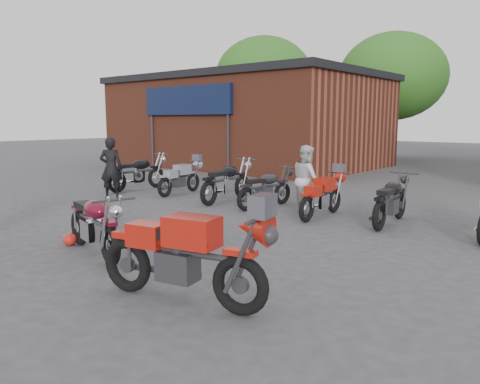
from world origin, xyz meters
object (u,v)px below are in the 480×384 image
Objects in this scene: row_bike_5 at (391,198)px; vintage_motorcycle at (94,220)px; person_light at (307,179)px; row_bike_3 at (266,186)px; row_bike_1 at (180,176)px; row_bike_4 at (322,194)px; helmet at (70,239)px; person_dark at (111,168)px; sportbike at (183,251)px; row_bike_0 at (138,171)px; row_bike_2 at (227,179)px.

vintage_motorcycle is at bearing 146.79° from row_bike_5.
person_light reaches higher than row_bike_3.
row_bike_1 is 0.98× the size of row_bike_4.
helmet is (-0.85, 0.05, -0.47)m from vintage_motorcycle.
row_bike_5 is (1.50, 0.26, 0.04)m from row_bike_4.
person_dark is at bearing 98.28° from row_bike_5.
helmet is at bearing 153.82° from row_bike_4.
person_light is 0.63m from row_bike_4.
row_bike_4 is at bearing 156.06° from person_dark.
row_bike_3 is (4.13, 1.66, -0.32)m from person_dark.
helmet is 5.46m from person_light.
row_bike_3 reaches higher than row_bike_1.
sportbike is at bearing 149.89° from person_light.
row_bike_0 is 3.51m from row_bike_2.
row_bike_2 is at bearing 85.63° from row_bike_5.
vintage_motorcycle reaches higher than row_bike_4.
sportbike is at bearing -140.40° from row_bike_1.
person_light is 5.98m from row_bike_0.
vintage_motorcycle is at bearing -132.78° from row_bike_0.
row_bike_3 is at bearing 163.42° from person_dark.
row_bike_0 is at bearing 132.65° from sportbike.
sportbike is 7.12m from row_bike_2.
person_dark reaches higher than row_bike_4.
helmet is at bearing -159.60° from row_bike_1.
row_bike_0 reaches higher than helmet.
row_bike_3 is 1.01× the size of row_bike_4.
vintage_motorcycle is 5.28m from person_light.
row_bike_2 is 1.14× the size of row_bike_4.
helmet is 6.61m from row_bike_0.
row_bike_0 is 4.83m from row_bike_3.
row_bike_1 is at bearing 117.89° from helmet.
row_bike_1 is (1.59, 0.29, -0.08)m from row_bike_0.
person_dark is 2.01m from row_bike_1.
row_bike_2 is (3.51, 0.21, 0.00)m from row_bike_0.
helmet is 0.11× the size of row_bike_2.
sportbike is at bearing 172.64° from row_bike_5.
sportbike reaches higher than row_bike_1.
vintage_motorcycle is 5.18m from row_bike_4.
row_bike_0 is (-7.80, 5.48, -0.04)m from sportbike.
row_bike_2 reaches higher than row_bike_3.
sportbike is 9.28× the size of helmet.
person_light is at bearing 72.65° from helmet.
row_bike_2 is (-4.29, 5.69, -0.04)m from sportbike.
row_bike_5 is at bearing -83.05° from row_bike_4.
row_bike_0 is (-5.97, -0.23, -0.20)m from person_light.
row_bike_1 reaches higher than helmet.
row_bike_3 is (3.24, -0.11, 0.01)m from row_bike_1.
row_bike_3 is (0.47, 5.11, 0.43)m from helmet.
person_dark is at bearing 138.34° from sportbike.
row_bike_4 is 0.93× the size of row_bike_5.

